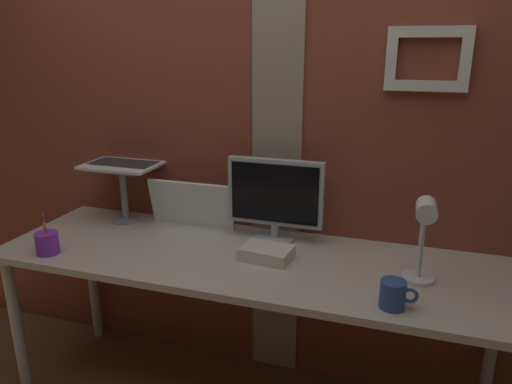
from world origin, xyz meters
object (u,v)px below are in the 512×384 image
at_px(desk_lamp, 423,232).
at_px(coffee_mug, 393,294).
at_px(monitor, 275,196).
at_px(whiteboard_panel, 191,204).
at_px(laptop, 128,153).
at_px(pen_cup, 47,243).

relative_size(desk_lamp, coffee_mug, 2.73).
xyz_separation_m(monitor, whiteboard_panel, (-0.42, 0.03, -0.09)).
xyz_separation_m(laptop, desk_lamp, (1.38, -0.33, -0.12)).
relative_size(pen_cup, coffee_mug, 1.42).
distance_m(monitor, pen_cup, 0.98).
bearing_deg(monitor, laptop, 174.95).
relative_size(laptop, whiteboard_panel, 0.85).
height_order(whiteboard_panel, pen_cup, whiteboard_panel).
bearing_deg(pen_cup, whiteboard_panel, 46.50).
bearing_deg(coffee_mug, whiteboard_panel, 154.04).
xyz_separation_m(laptop, coffee_mug, (1.30, -0.51, -0.28)).
xyz_separation_m(desk_lamp, pen_cup, (-1.48, -0.18, -0.16)).
distance_m(monitor, desk_lamp, 0.67).
bearing_deg(monitor, whiteboard_panel, 176.40).
bearing_deg(coffee_mug, pen_cup, -179.99).
distance_m(whiteboard_panel, pen_cup, 0.64).
height_order(laptop, pen_cup, laptop).
bearing_deg(whiteboard_panel, desk_lamp, -15.62).
distance_m(desk_lamp, pen_cup, 1.50).
relative_size(whiteboard_panel, pen_cup, 2.35).
height_order(laptop, coffee_mug, laptop).
bearing_deg(pen_cup, laptop, 79.58).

